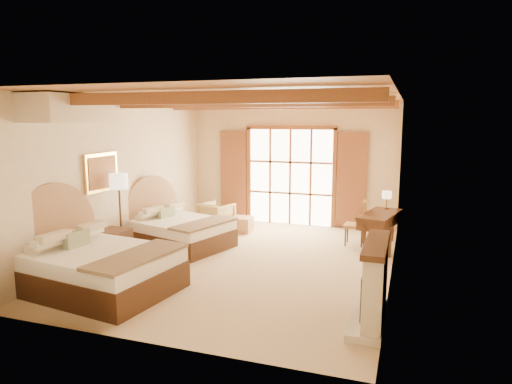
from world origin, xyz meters
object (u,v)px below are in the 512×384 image
at_px(bed_far, 175,228).
at_px(desk, 380,229).
at_px(bed_near, 93,263).
at_px(armchair, 216,216).
at_px(nightstand, 114,246).

distance_m(bed_far, desk, 4.47).
relative_size(bed_near, desk, 1.64).
relative_size(bed_far, armchair, 3.22).
relative_size(bed_near, nightstand, 3.86).
distance_m(nightstand, desk, 5.56).
height_order(bed_far, armchair, bed_far).
distance_m(armchair, desk, 4.06).
bearing_deg(bed_far, armchair, 99.36).
distance_m(bed_near, desk, 5.90).
bearing_deg(bed_far, nightstand, -96.75).
distance_m(bed_far, armchair, 1.76).
xyz_separation_m(bed_far, armchair, (0.22, 1.74, -0.06)).
bearing_deg(bed_near, bed_far, 97.94).
relative_size(bed_far, nightstand, 3.69).
bearing_deg(nightstand, armchair, 77.23).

